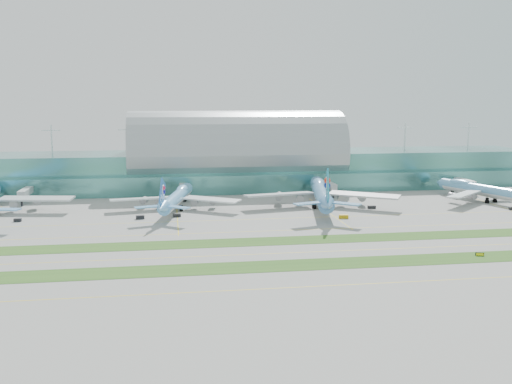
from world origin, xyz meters
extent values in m
plane|color=gray|center=(0.00, 0.00, 0.00)|extent=(700.00, 700.00, 0.00)
cube|color=#3D7A75|center=(0.00, 130.00, 10.00)|extent=(340.00, 42.00, 20.00)
cube|color=#3D7A75|center=(0.00, 106.00, 5.00)|extent=(340.00, 8.00, 10.00)
ellipsoid|color=#9EA5A8|center=(0.00, 130.00, 20.00)|extent=(340.00, 46.20, 16.17)
cylinder|color=white|center=(0.00, 130.00, 28.00)|extent=(0.80, 0.80, 16.00)
cube|color=#B2B7B7|center=(-106.00, 95.00, 5.50)|extent=(3.50, 22.00, 3.00)
cylinder|color=black|center=(-106.00, 85.00, 2.00)|extent=(1.00, 1.00, 4.00)
cube|color=#B2B7B7|center=(-31.00, 95.00, 5.50)|extent=(3.50, 22.00, 3.00)
cylinder|color=black|center=(-31.00, 85.00, 2.00)|extent=(1.00, 1.00, 4.00)
cube|color=#B2B7B7|center=(44.00, 95.00, 5.50)|extent=(3.50, 22.00, 3.00)
cylinder|color=black|center=(44.00, 85.00, 2.00)|extent=(1.00, 1.00, 4.00)
cube|color=#B2B7B7|center=(119.00, 95.00, 5.50)|extent=(3.50, 22.00, 3.00)
cylinder|color=black|center=(119.00, 85.00, 2.00)|extent=(1.00, 1.00, 4.00)
cube|color=#2D591E|center=(0.00, -28.00, 0.04)|extent=(420.00, 12.00, 0.08)
cube|color=#2D591E|center=(0.00, 2.00, 0.04)|extent=(420.00, 12.00, 0.08)
cube|color=yellow|center=(0.00, -48.00, 0.01)|extent=(420.00, 0.35, 0.01)
cube|color=yellow|center=(0.00, -14.00, 0.01)|extent=(420.00, 0.35, 0.01)
cube|color=yellow|center=(0.00, 18.00, 0.01)|extent=(420.00, 0.35, 0.01)
cube|color=yellow|center=(0.00, 40.00, 0.01)|extent=(420.00, 0.35, 0.01)
cube|color=silver|center=(-95.75, 69.40, 6.08)|extent=(32.87, 12.97, 1.30)
cylinder|color=#93969B|center=(-101.72, 73.94, 3.84)|extent=(4.85, 6.53, 3.63)
cylinder|color=#6FB7F4|center=(-34.59, 66.22, 5.46)|extent=(16.44, 55.50, 5.55)
ellipsoid|color=#6FB7F4|center=(-31.51, 81.46, 6.99)|extent=(8.51, 17.58, 3.95)
cone|color=#6FB7F4|center=(-28.66, 95.53, 5.46)|extent=(6.33, 5.49, 5.55)
cone|color=#6FB7F4|center=(-40.80, 35.52, 6.53)|extent=(6.76, 8.94, 5.27)
cube|color=white|center=(-50.74, 67.66, 5.10)|extent=(27.63, 11.55, 1.09)
cylinder|color=gray|center=(-45.83, 71.60, 3.22)|extent=(3.96, 5.43, 3.04)
cube|color=white|center=(-19.15, 61.28, 5.10)|extent=(26.13, 20.42, 1.09)
cylinder|color=gray|center=(-22.14, 66.81, 3.22)|extent=(3.96, 5.43, 3.04)
cube|color=blue|center=(-40.44, 37.27, 12.17)|extent=(2.86, 11.64, 12.90)
cylinder|color=white|center=(-40.26, 38.15, 13.52)|extent=(1.64, 4.37, 4.30)
cylinder|color=black|center=(-30.41, 86.89, 1.34)|extent=(1.61, 1.61, 2.69)
cylinder|color=black|center=(-37.93, 63.25, 1.34)|extent=(1.61, 1.61, 2.69)
cylinder|color=black|center=(-32.67, 62.18, 1.34)|extent=(1.61, 1.61, 2.69)
cylinder|color=#5C95CC|center=(31.55, 62.68, 6.56)|extent=(19.40, 66.75, 6.67)
ellipsoid|color=#5C95CC|center=(35.14, 81.01, 8.40)|extent=(10.13, 21.12, 4.75)
cone|color=#5C95CC|center=(38.47, 97.94, 6.56)|extent=(7.58, 6.56, 6.67)
cone|color=#5C95CC|center=(24.29, 25.72, 7.85)|extent=(8.08, 10.72, 6.34)
cube|color=silver|center=(12.13, 64.29, 6.13)|extent=(33.23, 14.06, 1.31)
cylinder|color=gray|center=(18.00, 69.06, 3.87)|extent=(4.73, 6.51, 3.66)
cube|color=silver|center=(50.14, 56.83, 6.13)|extent=(31.47, 24.42, 1.31)
cylinder|color=gray|center=(46.51, 63.47, 3.87)|extent=(4.73, 6.51, 3.66)
cube|color=teal|center=(24.71, 27.83, 14.63)|extent=(3.36, 14.00, 15.51)
cylinder|color=white|center=(24.91, 28.89, 16.25)|extent=(1.95, 5.25, 5.16)
cylinder|color=black|center=(36.43, 87.55, 1.61)|extent=(1.94, 1.94, 3.23)
cylinder|color=black|center=(27.55, 59.07, 1.61)|extent=(1.94, 1.94, 3.23)
cylinder|color=black|center=(33.89, 57.83, 1.61)|extent=(1.94, 1.94, 3.23)
cylinder|color=#5EA1CF|center=(114.47, 64.47, 5.50)|extent=(22.92, 54.83, 5.59)
ellipsoid|color=#5EA1CF|center=(109.54, 79.33, 7.04)|extent=(10.40, 17.81, 3.98)
cone|color=#5EA1CF|center=(104.98, 93.06, 5.50)|extent=(6.73, 6.04, 5.59)
cube|color=silver|center=(99.63, 57.64, 5.14)|extent=(25.02, 22.70, 1.10)
cylinder|color=gray|center=(101.95, 63.54, 3.25)|extent=(4.47, 5.67, 3.07)
cube|color=silver|center=(130.45, 67.87, 5.14)|extent=(27.43, 8.49, 1.10)
cylinder|color=gray|center=(125.06, 71.22, 3.25)|extent=(4.47, 5.67, 3.07)
cylinder|color=black|center=(107.78, 84.64, 1.35)|extent=(1.62, 1.62, 2.71)
cylinder|color=black|center=(113.04, 60.19, 1.35)|extent=(1.62, 1.62, 2.71)
cylinder|color=black|center=(118.18, 61.90, 1.35)|extent=(1.62, 1.62, 2.71)
cube|color=black|center=(-99.18, 49.65, 0.63)|extent=(3.03, 1.89, 1.26)
cube|color=black|center=(-49.98, 47.48, 0.78)|extent=(3.61, 2.33, 1.55)
cube|color=black|center=(-34.79, 49.59, 0.70)|extent=(3.43, 2.40, 1.39)
cube|color=#C3950B|center=(34.37, 36.23, 0.76)|extent=(4.05, 2.44, 1.51)
cube|color=black|center=(53.60, 55.50, 0.69)|extent=(3.57, 1.67, 1.37)
cube|color=black|center=(59.74, -26.60, 0.56)|extent=(2.60, 1.02, 1.12)
cube|color=#FDFF16|center=(59.68, -26.77, 0.56)|extent=(2.15, 0.70, 0.81)
cylinder|color=black|center=(58.86, -26.33, 0.25)|extent=(0.12, 0.12, 0.51)
cylinder|color=black|center=(60.61, -26.87, 0.25)|extent=(0.12, 0.12, 0.51)
camera|label=1|loc=(-36.61, -189.60, 48.96)|focal=40.00mm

